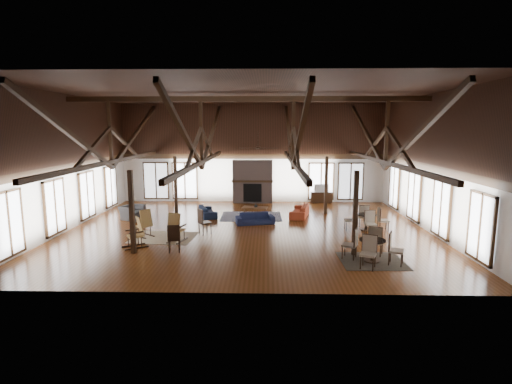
{
  "coord_description": "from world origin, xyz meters",
  "views": [
    {
      "loc": [
        0.84,
        -17.44,
        4.52
      ],
      "look_at": [
        0.36,
        1.0,
        1.56
      ],
      "focal_mm": 28.0,
      "sensor_mm": 36.0,
      "label": 1
    }
  ],
  "objects_px": {
    "sofa_navy_front": "(255,218)",
    "armchair": "(132,212)",
    "coffee_table": "(255,208)",
    "tv_console": "(321,197)",
    "sofa_orange": "(300,211)",
    "cafe_table_near": "(372,246)",
    "cafe_table_far": "(367,219)",
    "sofa_navy_left": "(208,211)"
  },
  "relations": [
    {
      "from": "coffee_table",
      "to": "cafe_table_far",
      "type": "distance_m",
      "value": 5.75
    },
    {
      "from": "coffee_table",
      "to": "cafe_table_far",
      "type": "relative_size",
      "value": 0.71
    },
    {
      "from": "sofa_navy_left",
      "to": "cafe_table_far",
      "type": "xyz_separation_m",
      "value": [
        7.51,
        -2.68,
        0.25
      ]
    },
    {
      "from": "sofa_orange",
      "to": "cafe_table_near",
      "type": "distance_m",
      "value": 7.26
    },
    {
      "from": "sofa_navy_left",
      "to": "armchair",
      "type": "distance_m",
      "value": 3.77
    },
    {
      "from": "sofa_navy_front",
      "to": "armchair",
      "type": "xyz_separation_m",
      "value": [
        -6.2,
        0.89,
        0.08
      ]
    },
    {
      "from": "sofa_navy_front",
      "to": "tv_console",
      "type": "distance_m",
      "value": 6.86
    },
    {
      "from": "tv_console",
      "to": "coffee_table",
      "type": "bearing_deg",
      "value": -134.63
    },
    {
      "from": "sofa_navy_left",
      "to": "tv_console",
      "type": "height_order",
      "value": "tv_console"
    },
    {
      "from": "cafe_table_near",
      "to": "tv_console",
      "type": "height_order",
      "value": "cafe_table_near"
    },
    {
      "from": "sofa_navy_left",
      "to": "cafe_table_near",
      "type": "xyz_separation_m",
      "value": [
        6.66,
        -6.92,
        0.28
      ]
    },
    {
      "from": "sofa_navy_front",
      "to": "sofa_navy_left",
      "type": "xyz_separation_m",
      "value": [
        -2.5,
        1.6,
        -0.0
      ]
    },
    {
      "from": "coffee_table",
      "to": "armchair",
      "type": "bearing_deg",
      "value": -162.6
    },
    {
      "from": "sofa_orange",
      "to": "sofa_navy_left",
      "type": "bearing_deg",
      "value": -76.3
    },
    {
      "from": "sofa_navy_front",
      "to": "sofa_orange",
      "type": "relative_size",
      "value": 0.89
    },
    {
      "from": "coffee_table",
      "to": "cafe_table_far",
      "type": "height_order",
      "value": "cafe_table_far"
    },
    {
      "from": "sofa_navy_left",
      "to": "armchair",
      "type": "bearing_deg",
      "value": 82.13
    },
    {
      "from": "cafe_table_far",
      "to": "sofa_navy_front",
      "type": "bearing_deg",
      "value": 167.83
    },
    {
      "from": "sofa_navy_left",
      "to": "tv_console",
      "type": "relative_size",
      "value": 1.37
    },
    {
      "from": "sofa_orange",
      "to": "coffee_table",
      "type": "distance_m",
      "value": 2.32
    },
    {
      "from": "tv_console",
      "to": "sofa_navy_front",
      "type": "bearing_deg",
      "value": -124.7
    },
    {
      "from": "sofa_navy_front",
      "to": "coffee_table",
      "type": "bearing_deg",
      "value": 78.66
    },
    {
      "from": "tv_console",
      "to": "cafe_table_near",
      "type": "bearing_deg",
      "value": -88.71
    },
    {
      "from": "coffee_table",
      "to": "sofa_orange",
      "type": "bearing_deg",
      "value": 12.0
    },
    {
      "from": "sofa_navy_left",
      "to": "sofa_orange",
      "type": "relative_size",
      "value": 0.88
    },
    {
      "from": "coffee_table",
      "to": "tv_console",
      "type": "height_order",
      "value": "tv_console"
    },
    {
      "from": "cafe_table_near",
      "to": "sofa_navy_left",
      "type": "bearing_deg",
      "value": 133.89
    },
    {
      "from": "sofa_navy_left",
      "to": "coffee_table",
      "type": "distance_m",
      "value": 2.45
    },
    {
      "from": "sofa_navy_left",
      "to": "armchair",
      "type": "xyz_separation_m",
      "value": [
        -3.7,
        -0.71,
        0.08
      ]
    },
    {
      "from": "sofa_navy_front",
      "to": "cafe_table_near",
      "type": "bearing_deg",
      "value": -65.53
    },
    {
      "from": "sofa_navy_left",
      "to": "tv_console",
      "type": "xyz_separation_m",
      "value": [
        6.41,
        4.05,
        0.06
      ]
    },
    {
      "from": "sofa_orange",
      "to": "armchair",
      "type": "height_order",
      "value": "armchair"
    },
    {
      "from": "sofa_navy_left",
      "to": "cafe_table_near",
      "type": "distance_m",
      "value": 9.6
    },
    {
      "from": "sofa_navy_left",
      "to": "tv_console",
      "type": "bearing_deg",
      "value": -76.47
    },
    {
      "from": "coffee_table",
      "to": "armchair",
      "type": "relative_size",
      "value": 1.32
    },
    {
      "from": "sofa_navy_front",
      "to": "cafe_table_far",
      "type": "height_order",
      "value": "cafe_table_far"
    },
    {
      "from": "tv_console",
      "to": "sofa_navy_left",
      "type": "bearing_deg",
      "value": -147.73
    },
    {
      "from": "cafe_table_near",
      "to": "coffee_table",
      "type": "bearing_deg",
      "value": 121.25
    },
    {
      "from": "armchair",
      "to": "tv_console",
      "type": "height_order",
      "value": "armchair"
    },
    {
      "from": "armchair",
      "to": "cafe_table_near",
      "type": "distance_m",
      "value": 12.07
    },
    {
      "from": "sofa_orange",
      "to": "cafe_table_far",
      "type": "relative_size",
      "value": 1.04
    },
    {
      "from": "coffee_table",
      "to": "armchair",
      "type": "height_order",
      "value": "armchair"
    }
  ]
}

